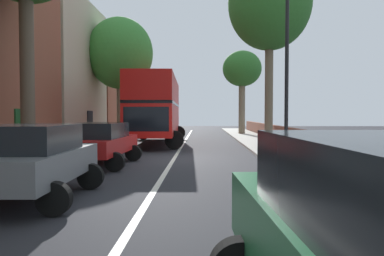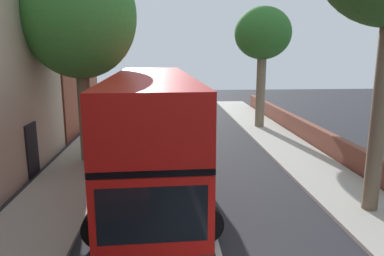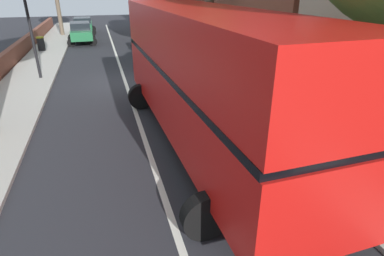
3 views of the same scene
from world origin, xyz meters
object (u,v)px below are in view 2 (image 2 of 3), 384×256
at_px(parked_car_black_left_3, 146,115).
at_px(street_tree_left_4, 79,17).
at_px(street_tree_right_1, 263,35).
at_px(double_decker_bus, 152,125).

relative_size(parked_car_black_left_3, street_tree_left_4, 0.52).
height_order(parked_car_black_left_3, street_tree_right_1, street_tree_right_1).
relative_size(double_decker_bus, parked_car_black_left_3, 2.44).
xyz_separation_m(street_tree_right_1, street_tree_left_4, (-9.52, -6.60, 0.42)).
height_order(double_decker_bus, street_tree_left_4, street_tree_left_4).
bearing_deg(street_tree_left_4, double_decker_bus, -49.22).
bearing_deg(street_tree_right_1, double_decker_bus, -122.51).
xyz_separation_m(double_decker_bus, street_tree_left_4, (-3.05, 3.54, 3.87)).
bearing_deg(street_tree_right_1, parked_car_black_left_3, 177.28).
relative_size(street_tree_right_1, street_tree_left_4, 0.85).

